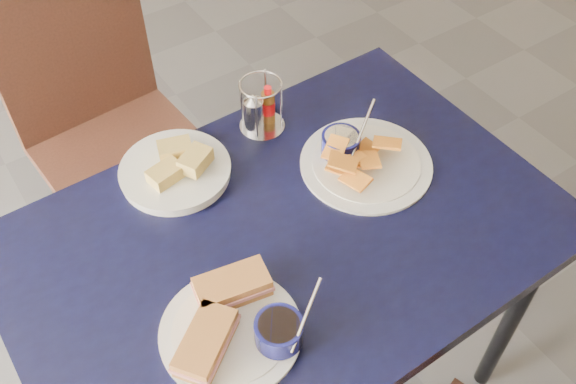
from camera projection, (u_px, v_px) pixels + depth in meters
ground at (256, 359)px, 1.97m from camera, size 6.00×6.00×0.00m
dining_table at (287, 251)px, 1.40m from camera, size 1.16×0.78×0.75m
chair_far at (105, 116)px, 1.89m from camera, size 0.48×0.46×0.95m
sandwich_plate at (235, 323)px, 1.18m from camera, size 0.30×0.27×0.12m
plantain_plate at (358, 157)px, 1.47m from camera, size 0.30×0.30×0.12m
bread_basket at (176, 169)px, 1.44m from camera, size 0.25×0.25×0.07m
condiment_caddy at (260, 110)px, 1.52m from camera, size 0.11×0.11×0.14m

